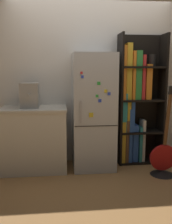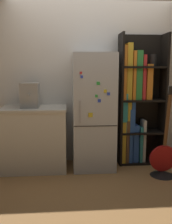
# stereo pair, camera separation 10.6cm
# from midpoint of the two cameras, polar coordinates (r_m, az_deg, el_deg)

# --- Properties ---
(ground_plane) EXTENTS (16.00, 16.00, 0.00)m
(ground_plane) POSITION_cam_midpoint_polar(r_m,az_deg,el_deg) (3.77, 1.14, -13.15)
(ground_plane) COLOR #A87542
(wall_back) EXTENTS (8.00, 0.05, 2.60)m
(wall_back) POSITION_cam_midpoint_polar(r_m,az_deg,el_deg) (3.96, 0.33, 7.28)
(wall_back) COLOR white
(wall_back) RESTS_ON ground_plane
(refrigerator) EXTENTS (0.61, 0.61, 1.69)m
(refrigerator) POSITION_cam_midpoint_polar(r_m,az_deg,el_deg) (3.69, 0.88, 0.04)
(refrigerator) COLOR silver
(refrigerator) RESTS_ON ground_plane
(bookshelf) EXTENTS (0.70, 0.34, 2.00)m
(bookshelf) POSITION_cam_midpoint_polar(r_m,az_deg,el_deg) (3.96, 10.45, 1.85)
(bookshelf) COLOR black
(bookshelf) RESTS_ON ground_plane
(kitchen_counter) EXTENTS (0.94, 0.61, 0.92)m
(kitchen_counter) POSITION_cam_midpoint_polar(r_m,az_deg,el_deg) (3.77, -12.46, -5.96)
(kitchen_counter) COLOR silver
(kitchen_counter) RESTS_ON ground_plane
(espresso_machine) EXTENTS (0.25, 0.35, 0.35)m
(espresso_machine) POSITION_cam_midpoint_polar(r_m,az_deg,el_deg) (3.67, -13.54, 3.74)
(espresso_machine) COLOR #A5A39E
(espresso_machine) RESTS_ON kitchen_counter
(guitar) EXTENTS (0.38, 0.34, 1.26)m
(guitar) POSITION_cam_midpoint_polar(r_m,az_deg,el_deg) (3.70, 16.40, -11.08)
(guitar) COLOR black
(guitar) RESTS_ON ground_plane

